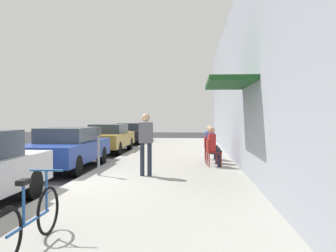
% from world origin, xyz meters
% --- Properties ---
extents(ground_plane, '(60.00, 60.00, 0.00)m').
position_xyz_m(ground_plane, '(0.00, 0.00, 0.00)').
color(ground_plane, '#2D2D30').
extents(sidewalk_slab, '(4.50, 32.00, 0.12)m').
position_xyz_m(sidewalk_slab, '(2.25, 2.00, 0.06)').
color(sidewalk_slab, '#9E9B93').
rests_on(sidewalk_slab, ground_plane).
extents(building_facade, '(1.40, 32.00, 5.99)m').
position_xyz_m(building_facade, '(4.65, 1.99, 2.99)').
color(building_facade, '#999EA8').
rests_on(building_facade, ground_plane).
extents(parked_car_1, '(1.80, 4.40, 1.37)m').
position_xyz_m(parked_car_1, '(-1.10, 3.00, 0.72)').
color(parked_car_1, navy).
rests_on(parked_car_1, ground_plane).
extents(parked_car_2, '(1.80, 4.40, 1.37)m').
position_xyz_m(parked_car_2, '(-1.10, 8.47, 0.72)').
color(parked_car_2, '#A58433').
rests_on(parked_car_2, ground_plane).
extents(parked_car_3, '(1.80, 4.40, 1.32)m').
position_xyz_m(parked_car_3, '(-1.10, 14.37, 0.69)').
color(parked_car_3, black).
rests_on(parked_car_3, ground_plane).
extents(parking_meter, '(0.12, 0.10, 1.32)m').
position_xyz_m(parking_meter, '(0.45, 1.29, 0.89)').
color(parking_meter, slate).
rests_on(parking_meter, sidewalk_slab).
extents(bicycle_0, '(0.46, 1.71, 0.90)m').
position_xyz_m(bicycle_0, '(1.09, -3.96, 0.48)').
color(bicycle_0, black).
rests_on(bicycle_0, sidewalk_slab).
extents(cafe_chair_0, '(0.49, 0.49, 0.87)m').
position_xyz_m(cafe_chair_0, '(3.63, 3.24, 0.62)').
color(cafe_chair_0, maroon).
rests_on(cafe_chair_0, sidewalk_slab).
extents(seated_patron_0, '(0.46, 0.40, 1.29)m').
position_xyz_m(seated_patron_0, '(3.69, 3.25, 0.82)').
color(seated_patron_0, '#232838').
rests_on(seated_patron_0, sidewalk_slab).
extents(cafe_chair_1, '(0.56, 0.56, 0.87)m').
position_xyz_m(cafe_chair_1, '(3.63, 4.11, 0.62)').
color(cafe_chair_1, maroon).
rests_on(cafe_chair_1, sidewalk_slab).
extents(seated_patron_1, '(0.51, 0.47, 1.29)m').
position_xyz_m(seated_patron_1, '(3.69, 4.09, 0.82)').
color(seated_patron_1, '#232838').
rests_on(seated_patron_1, sidewalk_slab).
extents(cafe_chair_2, '(0.52, 0.52, 0.87)m').
position_xyz_m(cafe_chair_2, '(3.63, 5.09, 0.62)').
color(cafe_chair_2, maroon).
rests_on(cafe_chair_2, sidewalk_slab).
extents(seated_patron_2, '(0.48, 0.43, 1.29)m').
position_xyz_m(seated_patron_2, '(3.69, 5.10, 0.82)').
color(seated_patron_2, '#232838').
rests_on(seated_patron_2, sidewalk_slab).
extents(pedestrian_standing, '(0.36, 0.22, 1.70)m').
position_xyz_m(pedestrian_standing, '(1.76, 1.29, 1.12)').
color(pedestrian_standing, '#232838').
rests_on(pedestrian_standing, sidewalk_slab).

